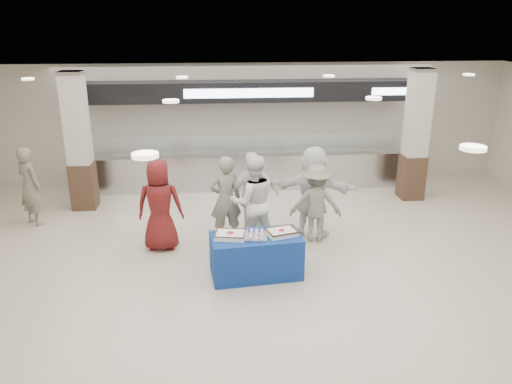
{
  "coord_description": "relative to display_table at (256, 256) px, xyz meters",
  "views": [
    {
      "loc": [
        -0.89,
        -7.3,
        4.32
      ],
      "look_at": [
        -0.13,
        1.6,
        1.18
      ],
      "focal_mm": 35.0,
      "sensor_mm": 36.0,
      "label": 1
    }
  ],
  "objects": [
    {
      "name": "chef_short",
      "position": [
        0.08,
        1.58,
        0.54
      ],
      "size": [
        1.14,
        0.66,
        1.83
      ],
      "primitive_type": "imported",
      "rotation": [
        0.0,
        0.0,
        3.35
      ],
      "color": "white",
      "rests_on": "ground"
    },
    {
      "name": "column_left",
      "position": [
        -3.78,
        3.68,
        1.15
      ],
      "size": [
        0.55,
        0.55,
        3.2
      ],
      "color": "#382619",
      "rests_on": "ground"
    },
    {
      "name": "ground",
      "position": [
        0.22,
        -0.52,
        -0.38
      ],
      "size": [
        14.0,
        14.0,
        0.0
      ],
      "primitive_type": "plane",
      "color": "beige",
      "rests_on": "ground"
    },
    {
      "name": "cupcake_tray",
      "position": [
        -0.04,
        -0.04,
        0.41
      ],
      "size": [
        0.49,
        0.39,
        0.07
      ],
      "color": "#B9B9BE",
      "rests_on": "display_table"
    },
    {
      "name": "soldier_a",
      "position": [
        -0.48,
        1.49,
        0.52
      ],
      "size": [
        0.73,
        0.56,
        1.78
      ],
      "primitive_type": "imported",
      "rotation": [
        0.0,
        0.0,
        3.36
      ],
      "color": "slate",
      "rests_on": "ground"
    },
    {
      "name": "chef_tall",
      "position": [
        0.05,
        1.2,
        0.56
      ],
      "size": [
        0.99,
        0.81,
        1.87
      ],
      "primitive_type": "imported",
      "rotation": [
        0.0,
        0.0,
        3.26
      ],
      "color": "white",
      "rests_on": "ground"
    },
    {
      "name": "serving_line",
      "position": [
        0.22,
        4.88,
        0.78
      ],
      "size": [
        8.7,
        0.85,
        2.8
      ],
      "color": "#B6B8BD",
      "rests_on": "ground"
    },
    {
      "name": "civilian_maroon",
      "position": [
        -1.75,
        1.25,
        0.53
      ],
      "size": [
        0.92,
        0.63,
        1.81
      ],
      "primitive_type": "imported",
      "rotation": [
        0.0,
        0.0,
        3.08
      ],
      "color": "maroon",
      "rests_on": "ground"
    },
    {
      "name": "soldier_bg",
      "position": [
        -4.67,
        2.75,
        0.5
      ],
      "size": [
        0.76,
        0.73,
        1.75
      ],
      "primitive_type": "imported",
      "rotation": [
        0.0,
        0.0,
        2.46
      ],
      "color": "slate",
      "rests_on": "ground"
    },
    {
      "name": "column_right",
      "position": [
        4.22,
        3.68,
        1.15
      ],
      "size": [
        0.55,
        0.55,
        3.2
      ],
      "color": "#382619",
      "rests_on": "ground"
    },
    {
      "name": "sheet_cake_left",
      "position": [
        -0.44,
        -0.01,
        0.43
      ],
      "size": [
        0.57,
        0.48,
        0.1
      ],
      "color": "white",
      "rests_on": "display_table"
    },
    {
      "name": "display_table",
      "position": [
        0.0,
        0.0,
        0.0
      ],
      "size": [
        1.63,
        0.94,
        0.75
      ],
      "primitive_type": "cube",
      "rotation": [
        0.0,
        0.0,
        0.11
      ],
      "color": "#153E94",
      "rests_on": "ground"
    },
    {
      "name": "sheet_cake_right",
      "position": [
        0.45,
        0.03,
        0.43
      ],
      "size": [
        0.58,
        0.51,
        0.1
      ],
      "color": "white",
      "rests_on": "display_table"
    },
    {
      "name": "civilian_white",
      "position": [
        1.31,
        1.61,
        0.58
      ],
      "size": [
        1.87,
        1.1,
        1.92
      ],
      "primitive_type": "imported",
      "rotation": [
        0.0,
        0.0,
        2.82
      ],
      "color": "white",
      "rests_on": "ground"
    },
    {
      "name": "soldier_b",
      "position": [
        1.32,
        1.36,
        0.43
      ],
      "size": [
        1.11,
        0.74,
        1.61
      ],
      "primitive_type": "imported",
      "rotation": [
        0.0,
        0.0,
        3.0
      ],
      "color": "slate",
      "rests_on": "ground"
    }
  ]
}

